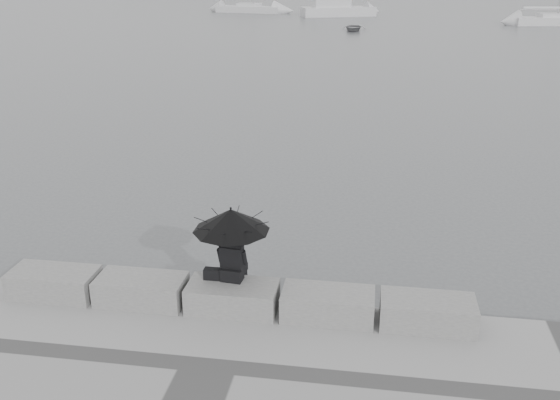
% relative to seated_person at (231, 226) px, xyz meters
% --- Properties ---
extents(ground, '(360.00, 360.00, 0.00)m').
position_rel_seated_person_xyz_m(ground, '(0.04, 0.24, -2.04)').
color(ground, '#4E5154').
rests_on(ground, ground).
extents(stone_block_far_left, '(1.60, 0.80, 0.50)m').
position_rel_seated_person_xyz_m(stone_block_far_left, '(-3.36, -0.21, -1.29)').
color(stone_block_far_left, slate).
rests_on(stone_block_far_left, promenade).
extents(stone_block_left, '(1.60, 0.80, 0.50)m').
position_rel_seated_person_xyz_m(stone_block_left, '(-1.66, -0.21, -1.29)').
color(stone_block_left, slate).
rests_on(stone_block_left, promenade).
extents(stone_block_centre, '(1.60, 0.80, 0.50)m').
position_rel_seated_person_xyz_m(stone_block_centre, '(0.04, -0.21, -1.29)').
color(stone_block_centre, slate).
rests_on(stone_block_centre, promenade).
extents(stone_block_right, '(1.60, 0.80, 0.50)m').
position_rel_seated_person_xyz_m(stone_block_right, '(1.74, -0.21, -1.29)').
color(stone_block_right, slate).
rests_on(stone_block_right, promenade).
extents(stone_block_far_right, '(1.60, 0.80, 0.50)m').
position_rel_seated_person_xyz_m(stone_block_far_right, '(3.44, -0.21, -1.29)').
color(stone_block_far_right, slate).
rests_on(stone_block_far_right, promenade).
extents(seated_person, '(1.36, 1.36, 1.39)m').
position_rel_seated_person_xyz_m(seated_person, '(0.00, 0.00, 0.00)').
color(seated_person, black).
rests_on(seated_person, stone_block_centre).
extents(bag, '(0.30, 0.17, 0.19)m').
position_rel_seated_person_xyz_m(bag, '(-0.36, -0.04, -0.94)').
color(bag, black).
rests_on(bag, stone_block_centre).
extents(sailboat_left, '(8.90, 3.87, 12.90)m').
position_rel_seated_person_xyz_m(sailboat_left, '(-14.71, 73.92, -1.52)').
color(sailboat_left, silver).
rests_on(sailboat_left, ground).
extents(sailboat_right, '(8.54, 3.98, 12.90)m').
position_rel_seated_person_xyz_m(sailboat_right, '(20.34, 62.10, -1.52)').
color(sailboat_right, silver).
rests_on(sailboat_right, ground).
extents(motor_cruiser, '(9.31, 5.77, 4.50)m').
position_rel_seated_person_xyz_m(motor_cruiser, '(-2.78, 69.82, -1.14)').
color(motor_cruiser, silver).
rests_on(motor_cruiser, ground).
extents(dinghy, '(3.43, 1.57, 0.57)m').
position_rel_seated_person_xyz_m(dinghy, '(-0.18, 52.87, -1.75)').
color(dinghy, gray).
rests_on(dinghy, ground).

